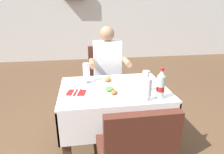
% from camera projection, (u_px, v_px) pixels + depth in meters
% --- Properties ---
extents(ground_plane, '(11.00, 11.00, 0.00)m').
position_uv_depth(ground_plane, '(118.00, 146.00, 2.21)').
color(ground_plane, brown).
extents(back_wall, '(11.00, 0.12, 2.98)m').
position_uv_depth(back_wall, '(92.00, 7.00, 5.54)').
color(back_wall, silver).
rests_on(back_wall, ground).
extents(main_dining_table, '(1.06, 0.79, 0.72)m').
position_uv_depth(main_dining_table, '(114.00, 104.00, 2.01)').
color(main_dining_table, white).
rests_on(main_dining_table, ground).
extents(chair_far_diner_seat, '(0.44, 0.50, 0.97)m').
position_uv_depth(chair_far_diner_seat, '(104.00, 77.00, 2.74)').
color(chair_far_diner_seat, '#4C2319').
rests_on(chair_far_diner_seat, ground).
extents(seated_diner_far, '(0.50, 0.46, 1.26)m').
position_uv_depth(seated_diner_far, '(108.00, 69.00, 2.59)').
color(seated_diner_far, '#282D42').
rests_on(seated_diner_far, ground).
extents(plate_near_camera, '(0.26, 0.26, 0.05)m').
position_uv_depth(plate_near_camera, '(112.00, 92.00, 1.81)').
color(plate_near_camera, white).
rests_on(plate_near_camera, main_dining_table).
extents(plate_far_diner, '(0.22, 0.22, 0.07)m').
position_uv_depth(plate_far_diner, '(106.00, 80.00, 2.11)').
color(plate_far_diner, white).
rests_on(plate_far_diner, main_dining_table).
extents(beer_glass_left, '(0.07, 0.07, 0.22)m').
position_uv_depth(beer_glass_left, '(86.00, 73.00, 2.05)').
color(beer_glass_left, white).
rests_on(beer_glass_left, main_dining_table).
extents(beer_glass_middle, '(0.07, 0.07, 0.21)m').
position_uv_depth(beer_glass_middle, '(146.00, 81.00, 1.83)').
color(beer_glass_middle, white).
rests_on(beer_glass_middle, main_dining_table).
extents(beer_glass_right, '(0.07, 0.07, 0.20)m').
position_uv_depth(beer_glass_right, '(148.00, 89.00, 1.65)').
color(beer_glass_right, white).
rests_on(beer_glass_right, main_dining_table).
extents(cola_bottle_primary, '(0.07, 0.07, 0.28)m').
position_uv_depth(cola_bottle_primary, '(161.00, 85.00, 1.68)').
color(cola_bottle_primary, silver).
rests_on(cola_bottle_primary, main_dining_table).
extents(napkin_cutlery_set, '(0.19, 0.20, 0.01)m').
position_uv_depth(napkin_cutlery_set, '(76.00, 92.00, 1.83)').
color(napkin_cutlery_set, maroon).
rests_on(napkin_cutlery_set, main_dining_table).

